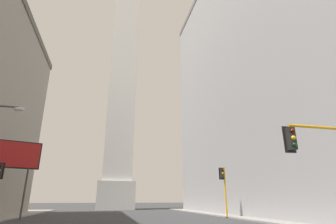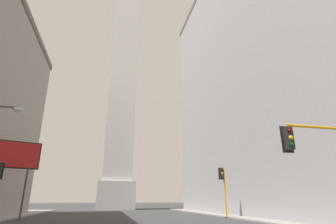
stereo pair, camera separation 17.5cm
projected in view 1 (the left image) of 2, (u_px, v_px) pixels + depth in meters
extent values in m
cube|color=gray|center=(286.00, 221.00, 22.81)|extent=(5.00, 67.33, 0.15)
cube|color=#9E9EA0|center=(297.00, 70.00, 38.42)|extent=(22.21, 46.29, 39.86)
cube|color=silver|center=(115.00, 196.00, 53.98)|extent=(7.45, 7.45, 5.44)
cube|color=silver|center=(124.00, 56.00, 64.42)|extent=(5.96, 5.96, 59.98)
cylinder|color=orange|center=(326.00, 128.00, 13.30)|extent=(4.29, 0.14, 0.14)
cube|color=black|center=(291.00, 139.00, 12.63)|extent=(0.37, 0.37, 1.10)
cube|color=black|center=(289.00, 139.00, 12.80)|extent=(0.58, 0.08, 1.32)
sphere|color=#410907|center=(292.00, 131.00, 12.56)|extent=(0.22, 0.22, 0.22)
sphere|color=yellow|center=(293.00, 138.00, 12.46)|extent=(0.22, 0.22, 0.22)
sphere|color=#073410|center=(295.00, 145.00, 12.35)|extent=(0.22, 0.22, 0.22)
cube|color=black|center=(0.00, 170.00, 21.28)|extent=(0.37, 0.37, 1.10)
cube|color=black|center=(0.00, 171.00, 21.44)|extent=(0.58, 0.09, 1.32)
sphere|color=#410907|center=(0.00, 166.00, 21.22)|extent=(0.22, 0.22, 0.22)
cylinder|color=orange|center=(226.00, 192.00, 29.03)|extent=(0.18, 0.18, 5.39)
cylinder|color=#262626|center=(227.00, 217.00, 28.19)|extent=(0.40, 0.40, 0.10)
cube|color=black|center=(222.00, 173.00, 29.61)|extent=(0.36, 0.36, 1.10)
cube|color=black|center=(221.00, 174.00, 29.77)|extent=(0.58, 0.07, 1.32)
sphere|color=#410907|center=(223.00, 170.00, 29.55)|extent=(0.22, 0.22, 0.22)
sphere|color=yellow|center=(223.00, 173.00, 29.44)|extent=(0.22, 0.22, 0.22)
sphere|color=#073410|center=(223.00, 176.00, 29.33)|extent=(0.22, 0.22, 0.22)
ellipsoid|color=silver|center=(19.00, 109.00, 16.38)|extent=(0.64, 0.36, 0.26)
cylinder|color=#3F3F42|center=(24.00, 193.00, 25.67)|extent=(0.18, 0.18, 4.91)
cube|color=red|center=(8.00, 154.00, 25.88)|extent=(5.38, 2.00, 2.51)
cube|color=black|center=(8.00, 154.00, 25.88)|extent=(5.57, 1.97, 2.75)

